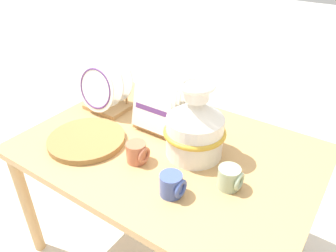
% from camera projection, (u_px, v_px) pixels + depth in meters
% --- Properties ---
extents(ground_plane, '(14.00, 14.00, 0.00)m').
position_uv_depth(ground_plane, '(168.00, 247.00, 1.80)').
color(ground_plane, silver).
extents(display_table, '(1.27, 0.89, 0.68)m').
position_uv_depth(display_table, '(168.00, 161.00, 1.48)').
color(display_table, tan).
rests_on(display_table, ground_plane).
extents(ceramic_vase, '(0.26, 0.26, 0.33)m').
position_uv_depth(ceramic_vase, '(195.00, 126.00, 1.33)').
color(ceramic_vase, white).
rests_on(ceramic_vase, display_table).
extents(dish_rack_round_plates, '(0.24, 0.20, 0.26)m').
position_uv_depth(dish_rack_round_plates, '(105.00, 92.00, 1.67)').
color(dish_rack_round_plates, tan).
rests_on(dish_rack_round_plates, display_table).
extents(dish_rack_square_plates, '(0.22, 0.19, 0.23)m').
position_uv_depth(dish_rack_square_plates, '(160.00, 111.00, 1.54)').
color(dish_rack_square_plates, tan).
rests_on(dish_rack_square_plates, display_table).
extents(wicker_charger_stack, '(0.34, 0.34, 0.03)m').
position_uv_depth(wicker_charger_stack, '(87.00, 140.00, 1.46)').
color(wicker_charger_stack, olive).
rests_on(wicker_charger_stack, display_table).
extents(mug_terracotta_glaze, '(0.09, 0.08, 0.09)m').
position_uv_depth(mug_terracotta_glaze, '(137.00, 153.00, 1.33)').
color(mug_terracotta_glaze, '#B76647').
rests_on(mug_terracotta_glaze, display_table).
extents(mug_cobalt_glaze, '(0.09, 0.08, 0.09)m').
position_uv_depth(mug_cobalt_glaze, '(172.00, 185.00, 1.17)').
color(mug_cobalt_glaze, '#42569E').
rests_on(mug_cobalt_glaze, display_table).
extents(mug_sage_glaze, '(0.09, 0.08, 0.09)m').
position_uv_depth(mug_sage_glaze, '(230.00, 178.00, 1.20)').
color(mug_sage_glaze, '#9EB28E').
rests_on(mug_sage_glaze, display_table).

